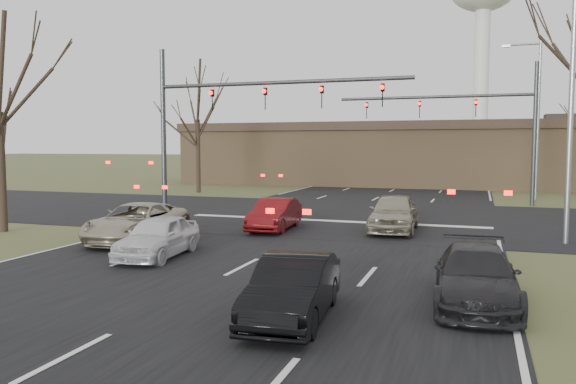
# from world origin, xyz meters

# --- Properties ---
(ground) EXTENTS (360.00, 360.00, 0.00)m
(ground) POSITION_xyz_m (0.00, 0.00, 0.00)
(ground) COLOR #4D542D
(ground) RESTS_ON ground
(road_main) EXTENTS (14.00, 300.00, 0.02)m
(road_main) POSITION_xyz_m (0.00, 60.00, 0.01)
(road_main) COLOR black
(road_main) RESTS_ON ground
(road_cross) EXTENTS (200.00, 14.00, 0.02)m
(road_cross) POSITION_xyz_m (0.00, 15.00, 0.01)
(road_cross) COLOR black
(road_cross) RESTS_ON ground
(building) EXTENTS (42.40, 10.40, 5.30)m
(building) POSITION_xyz_m (2.00, 38.00, 2.67)
(building) COLOR olive
(building) RESTS_ON ground
(mast_arm_near) EXTENTS (12.12, 0.24, 8.00)m
(mast_arm_near) POSITION_xyz_m (-5.23, 13.00, 5.07)
(mast_arm_near) COLOR #383A3D
(mast_arm_near) RESTS_ON ground
(mast_arm_far) EXTENTS (11.12, 0.24, 8.00)m
(mast_arm_far) POSITION_xyz_m (6.18, 23.00, 5.02)
(mast_arm_far) COLOR #383A3D
(mast_arm_far) RESTS_ON ground
(streetlight_right_near) EXTENTS (2.34, 0.25, 10.00)m
(streetlight_right_near) POSITION_xyz_m (8.82, 10.00, 5.59)
(streetlight_right_near) COLOR gray
(streetlight_right_near) RESTS_ON ground
(streetlight_right_far) EXTENTS (2.34, 0.25, 10.00)m
(streetlight_right_far) POSITION_xyz_m (9.32, 27.00, 5.59)
(streetlight_right_far) COLOR gray
(streetlight_right_far) RESTS_ON ground
(tree_left_far) EXTENTS (5.70, 5.70, 9.50)m
(tree_left_far) POSITION_xyz_m (-13.00, 25.00, 7.34)
(tree_left_far) COLOR black
(tree_left_far) RESTS_ON ground
(car_silver_suv) EXTENTS (2.67, 5.01, 1.34)m
(car_silver_suv) POSITION_xyz_m (-5.23, 5.77, 0.67)
(car_silver_suv) COLOR #A8A288
(car_silver_suv) RESTS_ON ground
(car_white_sedan) EXTENTS (1.89, 3.86, 1.27)m
(car_white_sedan) POSITION_xyz_m (-3.00, 3.54, 0.63)
(car_white_sedan) COLOR silver
(car_white_sedan) RESTS_ON ground
(car_black_hatch) EXTENTS (1.63, 3.82, 1.23)m
(car_black_hatch) POSITION_xyz_m (2.79, -0.94, 0.61)
(car_black_hatch) COLOR black
(car_black_hatch) RESTS_ON ground
(car_charcoal_sedan) EXTENTS (1.90, 4.25, 1.21)m
(car_charcoal_sedan) POSITION_xyz_m (6.13, 1.33, 0.61)
(car_charcoal_sedan) COLOR black
(car_charcoal_sedan) RESTS_ON ground
(car_red_ahead) EXTENTS (1.58, 3.89, 1.25)m
(car_red_ahead) POSITION_xyz_m (-1.55, 9.83, 0.63)
(car_red_ahead) COLOR #610D10
(car_red_ahead) RESTS_ON ground
(car_silver_ahead) EXTENTS (1.96, 4.45, 1.49)m
(car_silver_ahead) POSITION_xyz_m (3.00, 11.01, 0.74)
(car_silver_ahead) COLOR gray
(car_silver_ahead) RESTS_ON ground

